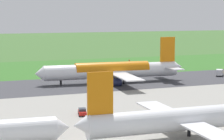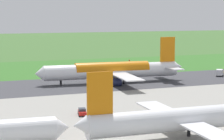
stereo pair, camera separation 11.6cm
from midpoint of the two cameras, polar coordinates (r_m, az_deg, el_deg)
The scene contains 9 objects.
ground_plane at distance 160.06m, azimuth 4.18°, elevation -1.39°, with size 800.00×800.00×0.00m, color #3D662D.
runway_asphalt at distance 160.06m, azimuth 4.18°, elevation -1.38°, with size 600.00×33.59×0.06m, color #38383D.
grass_verge_foreground at distance 196.48m, azimuth -0.75°, elevation 0.25°, with size 600.00×80.00×0.04m, color #346B27.
airliner_main at distance 154.73m, azimuth 0.16°, elevation -0.05°, with size 54.15×44.31×15.88m.
airliner_parked_mid at distance 88.43m, azimuth 9.83°, elevation -6.16°, with size 47.20×38.55×13.79m.
service_car_followme at distance 106.29m, azimuth -3.86°, elevation -5.40°, with size 2.68×4.49×1.62m.
service_truck_fuel at distance 176.48m, azimuth 13.79°, elevation -0.31°, with size 5.50×5.85×2.65m.
no_stopping_sign at distance 205.27m, azimuth 2.28°, elevation 1.01°, with size 0.60×0.10×2.78m.
traffic_cone_orange at distance 200.55m, azimuth 1.20°, elevation 0.47°, with size 0.40×0.40×0.55m, color orange.
Camera 2 is at (67.29, 143.19, 24.24)m, focal length 70.63 mm.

